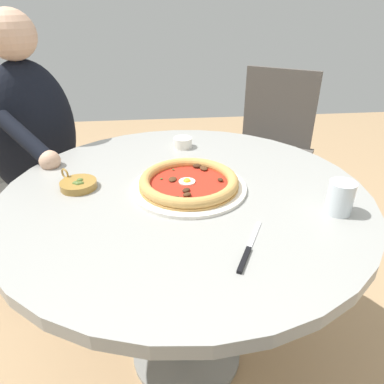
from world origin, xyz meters
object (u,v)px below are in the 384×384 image
Objects in this scene: diner_person at (43,178)px; cafe_chair_spare_near at (271,139)px; water_glass at (340,199)px; ramekin_capers at (183,142)px; pizza_on_plate at (189,183)px; steak_knife at (247,252)px; dining_table at (185,220)px; cafe_chair_diner at (25,173)px; olive_pan at (78,184)px.

cafe_chair_spare_near is (1.11, 0.35, 0.00)m from diner_person.
water_glass is at bearing -98.57° from cafe_chair_spare_near.
pizza_on_plate is at bearing -91.62° from ramekin_capers.
water_glass is at bearing 27.62° from steak_knife.
cafe_chair_spare_near is at bearing 69.78° from steak_knife.
water_glass reaches higher than dining_table.
steak_knife is 0.21× the size of cafe_chair_spare_near.
ramekin_capers is 0.08× the size of cafe_chair_spare_near.
diner_person is at bearing 137.73° from dining_table.
cafe_chair_diner is at bearing 143.78° from water_glass.
water_glass is 1.27× the size of ramekin_capers.
cafe_chair_spare_near is at bearing 45.31° from ramekin_capers.
dining_table is 0.12m from pizza_on_plate.
dining_table is 1.21× the size of cafe_chair_spare_near.
cafe_chair_spare_near is (1.22, 0.25, 0.02)m from cafe_chair_diner.
cafe_chair_spare_near reaches higher than dining_table.
water_glass reaches higher than steak_knife.
olive_pan is (-0.42, 0.35, 0.01)m from steak_knife.
ramekin_capers is at bearing -16.90° from diner_person.
pizza_on_plate reaches higher than dining_table.
water_glass is at bearing -36.22° from cafe_chair_diner.
pizza_on_plate is at bearing 32.26° from dining_table.
ramekin_capers is (0.01, 0.33, 0.00)m from pizza_on_plate.
dining_table is at bearing -93.69° from ramekin_capers.
pizza_on_plate is at bearing -41.22° from diner_person.
steak_knife is at bearing -152.38° from water_glass.
dining_table is at bearing -147.74° from pizza_on_plate.
cafe_chair_spare_near reaches higher than olive_pan.
olive_pan reaches higher than dining_table.
dining_table is at bearing 109.93° from steak_knife.
water_glass is at bearing -24.33° from pizza_on_plate.
cafe_chair_spare_near is (0.43, 1.17, -0.19)m from steak_knife.
olive_pan is 0.13× the size of cafe_chair_diner.
dining_table is 0.33m from olive_pan.
diner_person reaches higher than water_glass.
dining_table is at bearing -42.27° from diner_person.
cafe_chair_diner reaches higher than steak_knife.
cafe_chair_diner is at bearing 138.49° from pizza_on_plate.
cafe_chair_diner is at bearing 137.60° from dining_table.
olive_pan is (-0.70, 0.21, -0.03)m from water_glass.
ramekin_capers is 0.65m from diner_person.
water_glass is 1.06m from cafe_chair_spare_near.
olive_pan is 0.57m from diner_person.
cafe_chair_spare_near is (0.53, 0.86, -0.20)m from pizza_on_plate.
ramekin_capers is at bearing 126.22° from water_glass.
cafe_chair_diner is 1.24m from cafe_chair_spare_near.
diner_person reaches higher than cafe_chair_spare_near.
cafe_chair_diner is at bearing 122.64° from olive_pan.
ramekin_capers reaches higher than dining_table.
diner_person is at bearing -43.04° from cafe_chair_diner.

